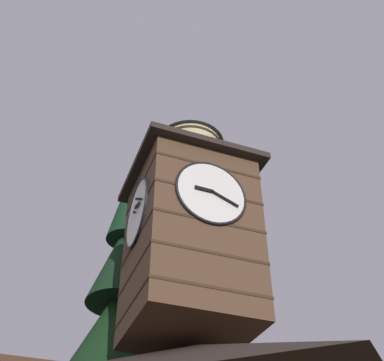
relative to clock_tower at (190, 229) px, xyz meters
The scene contains 1 object.
clock_tower is the anchor object (origin of this frame).
Camera 1 is at (4.57, 14.19, 1.39)m, focal length 47.90 mm.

